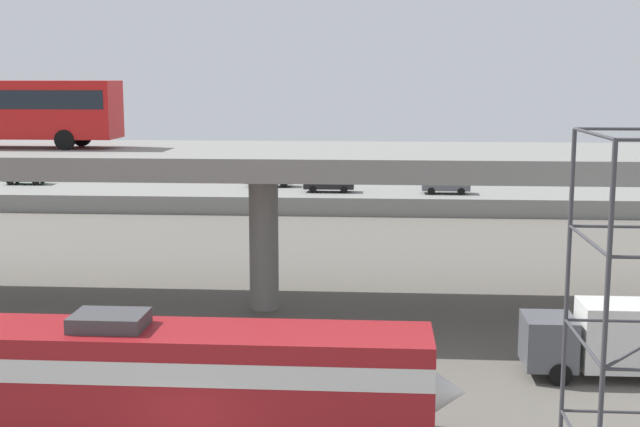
{
  "coord_description": "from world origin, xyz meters",
  "views": [
    {
      "loc": [
        5.91,
        -22.54,
        11.86
      ],
      "look_at": [
        2.63,
        23.58,
        4.43
      ],
      "focal_mm": 47.84,
      "sensor_mm": 36.0,
      "label": 1
    }
  ],
  "objects_px": {
    "service_truck_east": "(616,338)",
    "parked_car_1": "(328,183)",
    "parked_car_0": "(26,176)",
    "parked_car_3": "(269,178)",
    "train_locomotive": "(215,374)",
    "transit_bus_on_overpass": "(1,107)",
    "parked_car_2": "(446,185)"
  },
  "relations": [
    {
      "from": "service_truck_east",
      "to": "parked_car_0",
      "type": "xyz_separation_m",
      "value": [
        -43.64,
        46.36,
        0.71
      ]
    },
    {
      "from": "train_locomotive",
      "to": "service_truck_east",
      "type": "bearing_deg",
      "value": 24.65
    },
    {
      "from": "parked_car_2",
      "to": "parked_car_1",
      "type": "bearing_deg",
      "value": -2.04
    },
    {
      "from": "train_locomotive",
      "to": "parked_car_1",
      "type": "distance_m",
      "value": 49.59
    },
    {
      "from": "train_locomotive",
      "to": "parked_car_0",
      "type": "height_order",
      "value": "train_locomotive"
    },
    {
      "from": "service_truck_east",
      "to": "train_locomotive",
      "type": "bearing_deg",
      "value": 24.65
    },
    {
      "from": "train_locomotive",
      "to": "parked_car_1",
      "type": "relative_size",
      "value": 3.75
    },
    {
      "from": "parked_car_2",
      "to": "parked_car_3",
      "type": "height_order",
      "value": "same"
    },
    {
      "from": "parked_car_0",
      "to": "train_locomotive",
      "type": "bearing_deg",
      "value": -61.46
    },
    {
      "from": "service_truck_east",
      "to": "parked_car_1",
      "type": "xyz_separation_m",
      "value": [
        -14.05,
        42.81,
        0.71
      ]
    },
    {
      "from": "service_truck_east",
      "to": "parked_car_2",
      "type": "xyz_separation_m",
      "value": [
        -3.53,
        42.44,
        0.71
      ]
    },
    {
      "from": "transit_bus_on_overpass",
      "to": "parked_car_3",
      "type": "relative_size",
      "value": 2.63
    },
    {
      "from": "parked_car_2",
      "to": "train_locomotive",
      "type": "bearing_deg",
      "value": 77.16
    },
    {
      "from": "parked_car_1",
      "to": "train_locomotive",
      "type": "bearing_deg",
      "value": -90.81
    },
    {
      "from": "train_locomotive",
      "to": "transit_bus_on_overpass",
      "type": "bearing_deg",
      "value": 131.36
    },
    {
      "from": "parked_car_1",
      "to": "parked_car_2",
      "type": "height_order",
      "value": "same"
    },
    {
      "from": "parked_car_3",
      "to": "parked_car_0",
      "type": "bearing_deg",
      "value": 179.89
    },
    {
      "from": "service_truck_east",
      "to": "parked_car_3",
      "type": "height_order",
      "value": "parked_car_3"
    },
    {
      "from": "parked_car_0",
      "to": "parked_car_2",
      "type": "relative_size",
      "value": 0.97
    },
    {
      "from": "transit_bus_on_overpass",
      "to": "parked_car_2",
      "type": "xyz_separation_m",
      "value": [
        25.18,
        33.34,
        -7.98
      ]
    },
    {
      "from": "parked_car_3",
      "to": "parked_car_2",
      "type": "bearing_deg",
      "value": -13.36
    },
    {
      "from": "service_truck_east",
      "to": "parked_car_1",
      "type": "height_order",
      "value": "parked_car_1"
    },
    {
      "from": "service_truck_east",
      "to": "parked_car_1",
      "type": "distance_m",
      "value": 45.06
    },
    {
      "from": "parked_car_0",
      "to": "parked_car_3",
      "type": "xyz_separation_m",
      "value": [
        23.78,
        -0.04,
        0.0
      ]
    },
    {
      "from": "parked_car_1",
      "to": "service_truck_east",
      "type": "bearing_deg",
      "value": -71.84
    },
    {
      "from": "transit_bus_on_overpass",
      "to": "parked_car_0",
      "type": "bearing_deg",
      "value": 111.83
    },
    {
      "from": "parked_car_1",
      "to": "parked_car_3",
      "type": "bearing_deg",
      "value": 148.94
    },
    {
      "from": "parked_car_1",
      "to": "parked_car_2",
      "type": "bearing_deg",
      "value": -2.04
    },
    {
      "from": "train_locomotive",
      "to": "parked_car_0",
      "type": "distance_m",
      "value": 60.48
    },
    {
      "from": "parked_car_3",
      "to": "parked_car_1",
      "type": "bearing_deg",
      "value": -31.06
    },
    {
      "from": "parked_car_2",
      "to": "parked_car_3",
      "type": "distance_m",
      "value": 16.79
    },
    {
      "from": "transit_bus_on_overpass",
      "to": "parked_car_2",
      "type": "distance_m",
      "value": 42.54
    }
  ]
}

